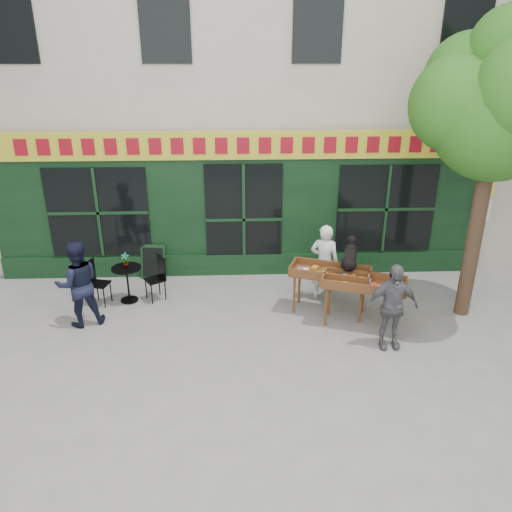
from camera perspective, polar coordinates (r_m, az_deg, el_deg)
The scene contains 14 objects.
ground at distance 9.63m, azimuth -1.04°, elevation -7.86°, with size 80.00×80.00×0.00m, color slate.
building at distance 14.27m, azimuth -1.87°, elevation 23.00°, with size 14.00×7.26×10.00m.
street_tree at distance 9.79m, azimuth 26.12°, elevation 15.89°, with size 3.05×2.90×5.60m.
book_cart_center at distance 9.80m, azimuth 8.46°, elevation -2.15°, with size 1.62×1.10×0.99m.
dog at distance 9.64m, azimuth 10.71°, elevation 0.30°, with size 0.34×0.60×0.60m, color black, non-canonical shape.
woman at distance 10.38m, azimuth 7.82°, elevation -0.70°, with size 0.59×0.39×1.62m, color white.
book_cart_right at distance 9.47m, azimuth 12.23°, elevation -3.35°, with size 1.62×1.07×0.99m.
man_right at distance 8.93m, azimuth 15.23°, elevation -5.59°, with size 0.92×0.38×1.58m, color #545459.
bistro_table at distance 10.58m, azimuth -14.51°, elevation -2.37°, with size 0.60×0.60×0.76m.
bistro_chair_left at distance 10.66m, azimuth -17.95°, elevation -2.50°, with size 0.44×0.43×0.95m.
bistro_chair_right at distance 10.55m, azimuth -11.09°, elevation -2.04°, with size 0.50×0.50×0.95m.
potted_plant at distance 10.43m, azimuth -14.71°, elevation -0.49°, with size 0.16×0.11×0.31m, color gray.
man_left at distance 9.85m, azimuth -19.66°, elevation -3.03°, with size 0.82×0.64×1.68m, color black.
chalkboard at distance 11.57m, azimuth -11.70°, elevation -0.68°, with size 0.58×0.27×0.79m.
Camera 1 is at (-0.18, -8.29, 4.90)m, focal length 35.00 mm.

